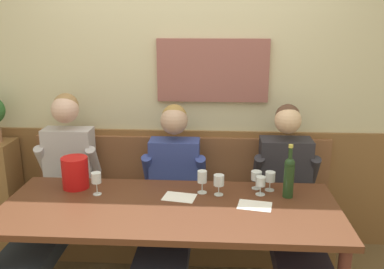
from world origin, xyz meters
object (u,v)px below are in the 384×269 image
(ice_bucket, at_px, (75,173))
(wine_glass_near_bucket, at_px, (270,178))
(dining_table, at_px, (170,217))
(person_right_seat, at_px, (291,206))
(person_left_seat, at_px, (170,204))
(wine_glass_left_end, at_px, (256,176))
(wine_glass_right_end, at_px, (261,182))
(wine_glass_mid_right, at_px, (96,179))
(wine_bottle_amber_mid, at_px, (289,176))
(wine_glass_center_rear, at_px, (219,181))
(wall_bench, at_px, (180,220))
(wine_glass_by_bottle, at_px, (202,178))
(person_center_right_seat, at_px, (54,196))

(ice_bucket, relative_size, wine_glass_near_bucket, 1.64)
(dining_table, xyz_separation_m, person_right_seat, (0.82, 0.34, -0.06))
(person_left_seat, height_order, wine_glass_left_end, person_left_seat)
(person_right_seat, relative_size, wine_glass_right_end, 10.28)
(ice_bucket, bearing_deg, dining_table, -20.33)
(dining_table, bearing_deg, wine_glass_mid_right, 164.02)
(ice_bucket, distance_m, wine_glass_right_end, 1.27)
(dining_table, bearing_deg, person_left_seat, 96.80)
(wine_bottle_amber_mid, height_order, wine_glass_center_rear, wine_bottle_amber_mid)
(wine_glass_center_rear, xyz_separation_m, wine_glass_left_end, (0.26, 0.12, -0.01))
(person_left_seat, bearing_deg, wine_glass_left_end, -1.50)
(person_right_seat, bearing_deg, wine_bottle_amber_mid, -110.85)
(wall_bench, height_order, person_right_seat, person_right_seat)
(wall_bench, distance_m, wine_glass_mid_right, 0.96)
(wine_bottle_amber_mid, distance_m, wine_glass_mid_right, 1.27)
(person_right_seat, height_order, wine_glass_center_rear, person_right_seat)
(person_right_seat, xyz_separation_m, wine_glass_right_end, (-0.24, -0.13, 0.23))
(wine_glass_near_bucket, distance_m, wine_glass_by_bottle, 0.47)
(wine_bottle_amber_mid, height_order, wine_glass_left_end, wine_bottle_amber_mid)
(dining_table, height_order, wine_bottle_amber_mid, wine_bottle_amber_mid)
(wall_bench, bearing_deg, wine_glass_left_end, -35.86)
(wine_bottle_amber_mid, xyz_separation_m, wine_glass_center_rear, (-0.46, 0.00, -0.05))
(person_left_seat, bearing_deg, wine_glass_right_end, -10.58)
(person_center_right_seat, bearing_deg, wine_glass_center_rear, -7.15)
(person_left_seat, bearing_deg, person_center_right_seat, 179.18)
(wall_bench, relative_size, wine_glass_left_end, 19.21)
(person_center_right_seat, distance_m, person_left_seat, 0.84)
(dining_table, relative_size, wine_glass_by_bottle, 13.62)
(person_center_right_seat, xyz_separation_m, wine_glass_center_rear, (1.19, -0.15, 0.21))
(wine_glass_mid_right, xyz_separation_m, wine_glass_center_rear, (0.81, 0.04, -0.01))
(wine_glass_mid_right, xyz_separation_m, wine_glass_left_end, (1.07, 0.16, -0.02))
(person_right_seat, xyz_separation_m, wine_glass_mid_right, (-1.32, -0.19, 0.25))
(person_left_seat, distance_m, wine_glass_near_bucket, 0.73)
(ice_bucket, bearing_deg, person_left_seat, 6.40)
(wine_glass_near_bucket, relative_size, wine_glass_right_end, 1.05)
(wine_glass_near_bucket, bearing_deg, ice_bucket, -178.60)
(ice_bucket, relative_size, wine_glass_left_end, 1.73)
(dining_table, distance_m, person_center_right_seat, 0.95)
(person_center_right_seat, bearing_deg, person_right_seat, -0.03)
(person_center_right_seat, relative_size, wine_glass_center_rear, 9.44)
(person_right_seat, height_order, wine_glass_right_end, person_right_seat)
(dining_table, height_order, wine_glass_right_end, wine_glass_right_end)
(dining_table, distance_m, wine_glass_right_end, 0.64)
(wine_glass_near_bucket, bearing_deg, wine_glass_left_end, 165.45)
(person_right_seat, relative_size, ice_bucket, 5.96)
(wine_glass_center_rear, distance_m, wine_glass_right_end, 0.28)
(wine_glass_left_end, bearing_deg, wine_glass_right_end, -78.48)
(person_right_seat, bearing_deg, dining_table, -157.75)
(wine_glass_mid_right, distance_m, wine_glass_left_end, 1.08)
(person_center_right_seat, relative_size, wine_bottle_amber_mid, 3.68)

